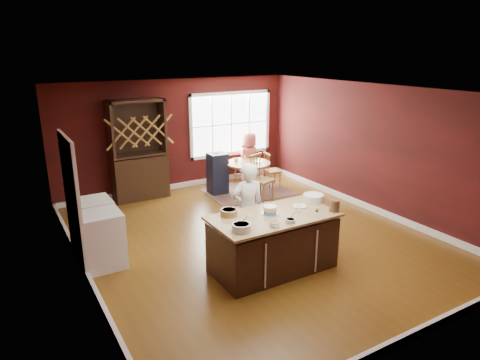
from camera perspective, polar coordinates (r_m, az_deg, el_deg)
name	(u,v)px	position (r m, az deg, el deg)	size (l,w,h in m)	color
room_shell	(253,168)	(7.60, 1.68, 1.65)	(7.00, 7.00, 7.00)	#5C3C13
window	(231,124)	(11.23, -1.24, 7.49)	(2.36, 0.10, 1.66)	white
doorway	(73,204)	(7.25, -21.39, -3.02)	(0.08, 1.26, 2.13)	white
kitchen_island	(273,244)	(6.82, 4.39, -8.45)	(1.97, 1.03, 0.92)	#312412
dining_table	(248,171)	(10.38, 1.06, 1.22)	(1.08, 1.08, 0.75)	brown
baker	(248,208)	(7.24, 1.01, -3.80)	(0.58, 0.38, 1.58)	white
layer_cake	(270,210)	(6.66, 4.04, -4.00)	(0.30, 0.30, 0.12)	white
bowl_blue	(241,227)	(6.04, 0.18, -6.32)	(0.27, 0.27, 0.10)	white
bowl_yellow	(229,212)	(6.58, -1.48, -4.34)	(0.26, 0.26, 0.10)	tan
bowl_pink	(274,224)	(6.22, 4.59, -5.92)	(0.15, 0.15, 0.06)	white
bowl_olive	(290,221)	(6.37, 6.74, -5.40)	(0.14, 0.14, 0.05)	#ECE4C7
drinking_glass	(299,208)	(6.75, 7.84, -3.72)	(0.07, 0.07, 0.14)	white
dinner_plate	(300,206)	(7.01, 7.95, -3.48)	(0.24, 0.24, 0.02)	beige
white_tub	(313,198)	(7.28, 9.77, -2.35)	(0.34, 0.34, 0.12)	white
stoneware_crock	(334,206)	(6.88, 12.48, -3.36)	(0.16, 0.16, 0.19)	brown
toy_figurine	(317,209)	(6.83, 10.20, -3.86)	(0.05, 0.05, 0.08)	yellow
rug	(248,192)	(10.54, 1.05, -1.54)	(2.01, 1.55, 0.01)	brown
chair_east	(272,169)	(10.85, 4.35, 1.43)	(0.38, 0.36, 0.90)	brown
chair_south	(262,178)	(9.76, 2.97, 0.25)	(0.46, 0.44, 1.10)	#9A5530
chair_north	(245,162)	(11.17, 0.61, 2.35)	(0.45, 0.43, 1.06)	brown
seated_woman	(249,159)	(10.91, 1.23, 2.82)	(0.67, 0.44, 1.37)	#C05452
high_chair	(217,172)	(10.33, -3.02, 1.02)	(0.42, 0.42, 1.03)	black
toddler	(214,161)	(10.25, -3.54, 2.58)	(0.18, 0.14, 0.26)	#8CA5BF
table_plate	(258,162)	(10.37, 2.48, 2.47)	(0.19, 0.19, 0.01)	beige
table_cup	(236,160)	(10.38, -0.54, 2.71)	(0.12, 0.12, 0.09)	white
hutch	(138,150)	(10.08, -13.41, 3.90)	(1.26, 0.52, 2.30)	#371E0F
washer	(102,240)	(7.21, -17.88, -7.61)	(0.63, 0.61, 0.92)	silver
dryer	(93,226)	(7.79, -18.96, -5.80)	(0.64, 0.62, 0.93)	white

